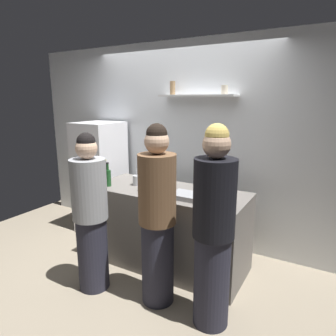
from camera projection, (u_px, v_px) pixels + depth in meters
name	position (u px, v px, depth m)	size (l,w,h in m)	color
ground_plane	(127.00, 277.00, 3.24)	(5.28, 5.28, 0.00)	gray
back_wall_assembly	(181.00, 143.00, 4.00)	(4.80, 0.32, 2.60)	white
refrigerator	(100.00, 177.00, 4.31)	(0.57, 0.63, 1.57)	white
counter	(168.00, 227.00, 3.43)	(1.77, 0.74, 0.90)	#66605B
baking_pan	(188.00, 196.00, 3.04)	(0.34, 0.24, 0.05)	gray
utensil_holder	(137.00, 180.00, 3.50)	(0.11, 0.11, 0.22)	#B2B2B7
wine_bottle_pale_glass	(147.00, 181.00, 3.21)	(0.07, 0.07, 0.33)	#B2BFB2
wine_bottle_green_glass	(108.00, 177.00, 3.46)	(0.07, 0.07, 0.28)	#19471E
wine_bottle_dark_glass	(106.00, 175.00, 3.55)	(0.07, 0.07, 0.29)	black
wine_bottle_amber_glass	(225.00, 196.00, 2.75)	(0.07, 0.07, 0.31)	#472814
water_bottle_plastic	(157.00, 174.00, 3.60)	(0.08, 0.08, 0.24)	silver
person_grey_hoodie	(91.00, 215.00, 2.91)	(0.34, 0.34, 1.58)	#262633
person_blonde	(213.00, 231.00, 2.41)	(0.34, 0.34, 1.71)	#262633
person_brown_jacket	(157.00, 218.00, 2.70)	(0.34, 0.34, 1.68)	#262633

